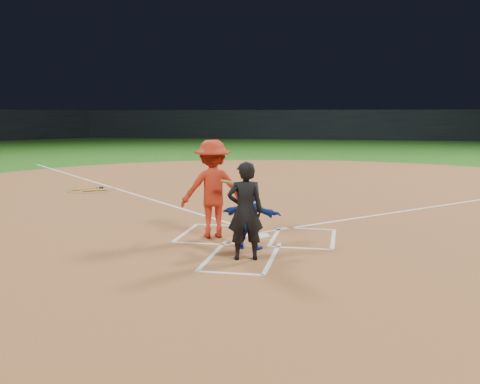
% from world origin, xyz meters
% --- Properties ---
extents(ground, '(120.00, 120.00, 0.00)m').
position_xyz_m(ground, '(0.00, 0.00, 0.00)').
color(ground, '#1C5314').
rests_on(ground, ground).
extents(home_plate_dirt, '(28.00, 28.00, 0.01)m').
position_xyz_m(home_plate_dirt, '(0.00, 6.00, 0.01)').
color(home_plate_dirt, brown).
rests_on(home_plate_dirt, ground).
extents(stadium_wall_far, '(80.00, 1.20, 3.20)m').
position_xyz_m(stadium_wall_far, '(0.00, 48.00, 1.60)').
color(stadium_wall_far, black).
rests_on(stadium_wall_far, ground).
extents(home_plate, '(0.60, 0.60, 0.02)m').
position_xyz_m(home_plate, '(0.00, 0.00, 0.02)').
color(home_plate, white).
rests_on(home_plate, home_plate_dirt).
extents(on_deck_circle, '(1.70, 1.70, 0.01)m').
position_xyz_m(on_deck_circle, '(-6.78, 5.87, 0.02)').
color(on_deck_circle, brown).
rests_on(on_deck_circle, home_plate_dirt).
extents(on_deck_logo, '(0.80, 0.80, 0.00)m').
position_xyz_m(on_deck_logo, '(-6.78, 5.87, 0.02)').
color(on_deck_logo, gold).
rests_on(on_deck_logo, on_deck_circle).
extents(on_deck_bat_a, '(0.49, 0.75, 0.06)m').
position_xyz_m(on_deck_bat_a, '(-6.63, 6.12, 0.05)').
color(on_deck_bat_a, olive).
rests_on(on_deck_bat_a, on_deck_circle).
extents(on_deck_bat_b, '(0.60, 0.68, 0.06)m').
position_xyz_m(on_deck_bat_b, '(-6.98, 5.77, 0.05)').
color(on_deck_bat_b, '#A3693B').
rests_on(on_deck_bat_b, on_deck_circle).
extents(on_deck_bat_c, '(0.75, 0.49, 0.06)m').
position_xyz_m(on_deck_bat_c, '(-6.48, 5.57, 0.05)').
color(on_deck_bat_c, olive).
rests_on(on_deck_bat_c, on_deck_circle).
extents(bat_weight_donut, '(0.19, 0.19, 0.05)m').
position_xyz_m(bat_weight_donut, '(-6.58, 6.27, 0.05)').
color(bat_weight_donut, black).
rests_on(bat_weight_donut, on_deck_circle).
extents(catcher, '(1.22, 0.55, 1.26)m').
position_xyz_m(catcher, '(0.03, -1.14, 0.64)').
color(catcher, navy).
rests_on(catcher, home_plate_dirt).
extents(umpire, '(0.72, 0.57, 1.75)m').
position_xyz_m(umpire, '(0.09, -1.90, 0.88)').
color(umpire, black).
rests_on(umpire, home_plate_dirt).
extents(chalk_markings, '(28.35, 17.32, 0.01)m').
position_xyz_m(chalk_markings, '(0.00, 5.29, 0.01)').
color(chalk_markings, white).
rests_on(chalk_markings, home_plate_dirt).
extents(batter_at_plate, '(1.70, 1.21, 2.04)m').
position_xyz_m(batter_at_plate, '(-0.90, -0.28, 1.03)').
color(batter_at_plate, red).
rests_on(batter_at_plate, home_plate_dirt).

